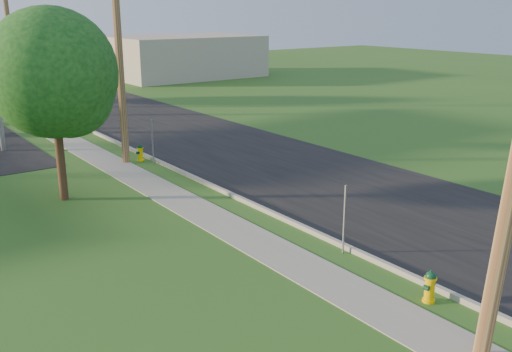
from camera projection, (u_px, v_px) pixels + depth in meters
The scene contains 14 objects.
ground_plane at pixel (469, 319), 12.63m from camera, with size 140.00×140.00×0.00m, color #2E5A20.
road at pixel (317, 179), 22.91m from camera, with size 8.00×120.00×0.02m, color black.
curb at pixel (235, 196), 20.63m from camera, with size 0.15×120.00×0.15m, color gray.
sidewalk at pixel (193, 207), 19.66m from camera, with size 1.50×120.00×0.03m, color gray.
utility_pole_mid at pixel (119, 49), 24.05m from camera, with size 1.40×0.32×9.80m.
utility_pole_far at pixel (10, 37), 38.03m from camera, with size 1.40×0.32×9.50m.
sign_post_near at pixel (344, 220), 15.74m from camera, with size 0.05×0.04×2.00m, color gray.
sign_post_mid at pixel (153, 142), 24.87m from camera, with size 0.05×0.04×2.00m, color gray.
sign_post_far at pixel (62, 105), 34.32m from camera, with size 0.05×0.04×2.00m, color gray.
distant_building at pixel (183, 56), 57.09m from camera, with size 14.00×10.00×4.00m, color #A19A8B.
tree_verge at pixel (56, 78), 19.31m from camera, with size 4.44×4.44×6.73m.
hydrant_near at pixel (430, 286), 13.25m from camera, with size 0.42×0.37×0.81m.
hydrant_mid at pixel (140, 153), 25.57m from camera, with size 0.41×0.37×0.80m.
hydrant_far at pixel (72, 122), 32.42m from camera, with size 0.42×0.38×0.83m.
Camera 1 is at (-10.43, -6.26, 6.61)m, focal length 40.00 mm.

